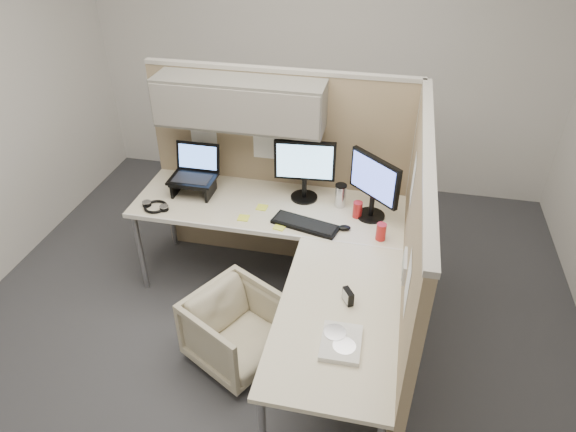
% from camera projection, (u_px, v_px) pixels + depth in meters
% --- Properties ---
extents(ground, '(4.50, 4.50, 0.00)m').
position_uv_depth(ground, '(267.00, 330.00, 3.72)').
color(ground, '#36373B').
rests_on(ground, ground).
extents(partition_back, '(2.00, 0.36, 1.63)m').
position_uv_depth(partition_back, '(263.00, 141.00, 3.81)').
color(partition_back, '#9C8666').
rests_on(partition_back, ground).
extents(partition_right, '(0.07, 2.03, 1.63)m').
position_uv_depth(partition_right, '(408.00, 266.00, 3.05)').
color(partition_right, '#9C8666').
rests_on(partition_right, ground).
extents(desk, '(2.00, 1.98, 0.73)m').
position_uv_depth(desk, '(288.00, 247.00, 3.41)').
color(desk, beige).
rests_on(desk, ground).
extents(office_chair, '(0.71, 0.73, 0.56)m').
position_uv_depth(office_chair, '(236.00, 327.00, 3.37)').
color(office_chair, beige).
rests_on(office_chair, ground).
extents(monitor_left, '(0.44, 0.20, 0.47)m').
position_uv_depth(monitor_left, '(305.00, 166.00, 3.68)').
color(monitor_left, black).
rests_on(monitor_left, desk).
extents(monitor_right, '(0.35, 0.32, 0.47)m').
position_uv_depth(monitor_right, '(374.00, 183.00, 3.48)').
color(monitor_right, black).
rests_on(monitor_right, desk).
extents(laptop_station, '(0.34, 0.29, 0.35)m').
position_uv_depth(laptop_station, '(194.00, 176.00, 3.84)').
color(laptop_station, black).
rests_on(laptop_station, desk).
extents(keyboard, '(0.49, 0.26, 0.02)m').
position_uv_depth(keyboard, '(305.00, 225.00, 3.53)').
color(keyboard, black).
rests_on(keyboard, desk).
extents(mouse, '(0.10, 0.07, 0.03)m').
position_uv_depth(mouse, '(344.00, 228.00, 3.49)').
color(mouse, black).
rests_on(mouse, desk).
extents(travel_mug, '(0.08, 0.08, 0.18)m').
position_uv_depth(travel_mug, '(340.00, 195.00, 3.70)').
color(travel_mug, silver).
rests_on(travel_mug, desk).
extents(soda_can_green, '(0.07, 0.07, 0.12)m').
position_uv_depth(soda_can_green, '(381.00, 232.00, 3.38)').
color(soda_can_green, '#B21E1E').
rests_on(soda_can_green, desk).
extents(soda_can_silver, '(0.07, 0.07, 0.12)m').
position_uv_depth(soda_can_silver, '(358.00, 210.00, 3.60)').
color(soda_can_silver, '#B21E1E').
rests_on(soda_can_silver, desk).
extents(sticky_note_b, '(0.09, 0.09, 0.01)m').
position_uv_depth(sticky_note_b, '(280.00, 227.00, 3.52)').
color(sticky_note_b, '#EAF440').
rests_on(sticky_note_b, desk).
extents(sticky_note_a, '(0.08, 0.08, 0.01)m').
position_uv_depth(sticky_note_a, '(243.00, 218.00, 3.61)').
color(sticky_note_a, '#EAF440').
rests_on(sticky_note_a, desk).
extents(sticky_note_d, '(0.08, 0.08, 0.01)m').
position_uv_depth(sticky_note_d, '(262.00, 207.00, 3.72)').
color(sticky_note_d, '#EAF440').
rests_on(sticky_note_d, desk).
extents(headphones, '(0.21, 0.20, 0.03)m').
position_uv_depth(headphones, '(155.00, 206.00, 3.72)').
color(headphones, black).
rests_on(headphones, desk).
extents(paper_stack, '(0.21, 0.27, 0.03)m').
position_uv_depth(paper_stack, '(341.00, 343.00, 2.65)').
color(paper_stack, white).
rests_on(paper_stack, desk).
extents(desk_clock, '(0.07, 0.09, 0.09)m').
position_uv_depth(desk_clock, '(348.00, 296.00, 2.89)').
color(desk_clock, black).
rests_on(desk_clock, desk).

